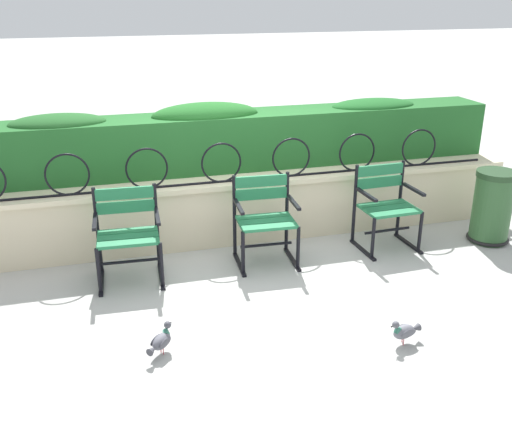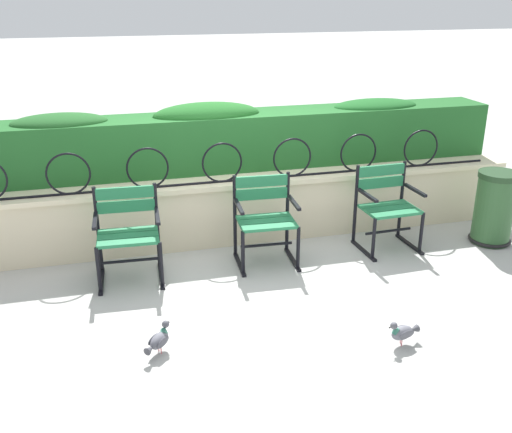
{
  "view_description": "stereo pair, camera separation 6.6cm",
  "coord_description": "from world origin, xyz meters",
  "px_view_note": "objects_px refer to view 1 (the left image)",
  "views": [
    {
      "loc": [
        -1.37,
        -4.82,
        2.55
      ],
      "look_at": [
        0.0,
        0.08,
        0.55
      ],
      "focal_mm": 40.99,
      "sensor_mm": 36.0,
      "label": 1
    },
    {
      "loc": [
        -1.31,
        -4.84,
        2.55
      ],
      "look_at": [
        0.0,
        0.08,
        0.55
      ],
      "focal_mm": 40.99,
      "sensor_mm": 36.0,
      "label": 2
    }
  ],
  "objects_px": {
    "park_chair_centre": "(265,217)",
    "park_chair_right": "(386,204)",
    "park_chair_left": "(128,232)",
    "pigeon_near_chairs": "(161,341)",
    "pigeon_far_side": "(404,331)",
    "trash_bin": "(492,208)"
  },
  "relations": [
    {
      "from": "park_chair_centre",
      "to": "park_chair_right",
      "type": "distance_m",
      "value": 1.31
    },
    {
      "from": "pigeon_near_chairs",
      "to": "pigeon_far_side",
      "type": "relative_size",
      "value": 0.84
    },
    {
      "from": "trash_bin",
      "to": "park_chair_centre",
      "type": "bearing_deg",
      "value": 175.64
    },
    {
      "from": "park_chair_right",
      "to": "trash_bin",
      "type": "height_order",
      "value": "park_chair_right"
    },
    {
      "from": "park_chair_centre",
      "to": "trash_bin",
      "type": "distance_m",
      "value": 2.47
    },
    {
      "from": "pigeon_near_chairs",
      "to": "trash_bin",
      "type": "bearing_deg",
      "value": 17.55
    },
    {
      "from": "park_chair_left",
      "to": "trash_bin",
      "type": "xyz_separation_m",
      "value": [
        3.77,
        -0.17,
        -0.09
      ]
    },
    {
      "from": "park_chair_left",
      "to": "pigeon_near_chairs",
      "type": "height_order",
      "value": "park_chair_left"
    },
    {
      "from": "park_chair_centre",
      "to": "pigeon_near_chairs",
      "type": "relative_size",
      "value": 3.53
    },
    {
      "from": "park_chair_centre",
      "to": "trash_bin",
      "type": "height_order",
      "value": "park_chair_centre"
    },
    {
      "from": "park_chair_left",
      "to": "park_chair_right",
      "type": "bearing_deg",
      "value": 0.66
    },
    {
      "from": "park_chair_centre",
      "to": "pigeon_near_chairs",
      "type": "distance_m",
      "value": 1.83
    },
    {
      "from": "park_chair_right",
      "to": "pigeon_near_chairs",
      "type": "height_order",
      "value": "park_chair_right"
    },
    {
      "from": "park_chair_centre",
      "to": "pigeon_far_side",
      "type": "xyz_separation_m",
      "value": [
        0.61,
        -1.71,
        -0.35
      ]
    },
    {
      "from": "park_chair_left",
      "to": "pigeon_far_side",
      "type": "bearing_deg",
      "value": -41.22
    },
    {
      "from": "park_chair_left",
      "to": "pigeon_far_side",
      "type": "height_order",
      "value": "park_chair_left"
    },
    {
      "from": "park_chair_left",
      "to": "park_chair_centre",
      "type": "relative_size",
      "value": 1.0
    },
    {
      "from": "park_chair_centre",
      "to": "pigeon_far_side",
      "type": "distance_m",
      "value": 1.85
    },
    {
      "from": "pigeon_near_chairs",
      "to": "trash_bin",
      "type": "height_order",
      "value": "trash_bin"
    },
    {
      "from": "pigeon_near_chairs",
      "to": "park_chair_centre",
      "type": "bearing_deg",
      "value": 48.36
    },
    {
      "from": "park_chair_left",
      "to": "trash_bin",
      "type": "relative_size",
      "value": 1.1
    },
    {
      "from": "park_chair_centre",
      "to": "trash_bin",
      "type": "relative_size",
      "value": 1.09
    }
  ]
}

